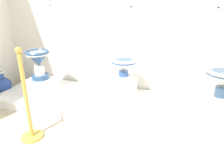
# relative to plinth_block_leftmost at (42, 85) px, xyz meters

# --- Properties ---
(display_platform) EXTENTS (3.52, 0.97, 0.13)m
(display_platform) POSITION_rel_plinth_block_leftmost_xyz_m (1.20, 0.06, -0.17)
(display_platform) COLOR white
(display_platform) RESTS_ON ground_plane
(plinth_block_leftmost) EXTENTS (0.37, 0.29, 0.21)m
(plinth_block_leftmost) POSITION_rel_plinth_block_leftmost_xyz_m (0.00, 0.00, 0.00)
(plinth_block_leftmost) COLOR white
(plinth_block_leftmost) RESTS_ON display_platform
(antique_toilet_leftmost) EXTENTS (0.34, 0.34, 0.42)m
(antique_toilet_leftmost) POSITION_rel_plinth_block_leftmost_xyz_m (0.00, 0.00, 0.38)
(antique_toilet_leftmost) COLOR #2C4D7D
(antique_toilet_leftmost) RESTS_ON plinth_block_leftmost
(plinth_block_broad_patterned) EXTENTS (0.32, 0.31, 0.28)m
(plinth_block_broad_patterned) POSITION_rel_plinth_block_leftmost_xyz_m (1.21, 0.14, 0.04)
(plinth_block_broad_patterned) COLOR white
(plinth_block_broad_patterned) RESTS_ON display_platform
(antique_toilet_broad_patterned) EXTENTS (0.36, 0.36, 0.30)m
(antique_toilet_broad_patterned) POSITION_rel_plinth_block_leftmost_xyz_m (1.21, 0.14, 0.37)
(antique_toilet_broad_patterned) COLOR white
(antique_toilet_broad_patterned) RESTS_ON plinth_block_broad_patterned
(plinth_block_pale_glazed) EXTENTS (0.39, 0.30, 0.21)m
(plinth_block_pale_glazed) POSITION_rel_plinth_block_leftmost_xyz_m (2.37, 0.01, 0.00)
(plinth_block_pale_glazed) COLOR white
(plinth_block_pale_glazed) RESTS_ON display_platform
(antique_toilet_pale_glazed) EXTENTS (0.39, 0.39, 0.36)m
(antique_toilet_pale_glazed) POSITION_rel_plinth_block_leftmost_xyz_m (2.37, 0.01, 0.36)
(antique_toilet_pale_glazed) COLOR white
(antique_toilet_pale_glazed) RESTS_ON plinth_block_pale_glazed
(info_placard_first) EXTENTS (0.13, 0.01, 0.15)m
(info_placard_first) POSITION_rel_plinth_block_leftmost_xyz_m (-0.04, 0.56, 1.07)
(info_placard_first) COLOR white
(info_placard_second) EXTENTS (0.12, 0.01, 0.11)m
(info_placard_second) POSITION_rel_plinth_block_leftmost_xyz_m (1.24, 0.56, 1.06)
(info_placard_second) COLOR white
(info_placard_third) EXTENTS (0.13, 0.01, 0.15)m
(info_placard_third) POSITION_rel_plinth_block_leftmost_xyz_m (2.33, 0.56, 1.05)
(info_placard_third) COLOR white
(decorative_vase_companion) EXTENTS (0.28, 0.28, 0.40)m
(decorative_vase_companion) POSITION_rel_plinth_block_leftmost_xyz_m (-0.68, -0.06, -0.06)
(decorative_vase_companion) COLOR white
(decorative_vase_companion) RESTS_ON ground_plane
(stanchion_post_near_left) EXTENTS (0.23, 0.23, 1.00)m
(stanchion_post_near_left) POSITION_rel_plinth_block_leftmost_xyz_m (0.44, -0.83, 0.09)
(stanchion_post_near_left) COLOR gold
(stanchion_post_near_left) RESTS_ON ground_plane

